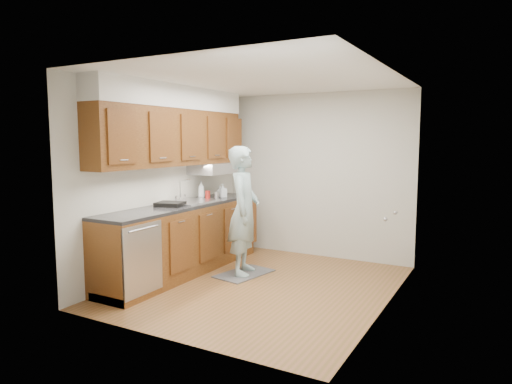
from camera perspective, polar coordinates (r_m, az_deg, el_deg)
floor at (r=5.74m, az=0.73°, el=-11.66°), size 3.50×3.50×0.00m
ceiling at (r=5.50m, az=0.77°, el=13.93°), size 3.50×3.50×0.00m
wall_left at (r=6.32m, az=-11.33°, el=1.48°), size 0.02×3.50×2.50m
wall_right at (r=4.96m, az=16.23°, el=0.00°), size 0.02×3.50×2.50m
wall_back at (r=7.06m, az=7.46°, el=2.07°), size 3.00×0.02×2.50m
counter at (r=6.24m, az=-9.07°, el=-5.59°), size 0.64×2.80×1.30m
upper_cabinets at (r=6.23m, az=-10.01°, el=7.88°), size 0.47×2.80×1.21m
closet_door at (r=5.28m, az=16.75°, el=-2.10°), size 0.02×1.22×2.05m
floor_mat at (r=6.22m, az=-1.49°, el=-10.16°), size 0.60×0.86×0.01m
person at (r=6.01m, az=-1.52°, el=-1.26°), size 0.64×0.79×1.92m
soap_bottle_a at (r=6.75m, az=-6.84°, el=0.30°), size 0.12×0.12×0.25m
soap_bottle_b at (r=6.84m, az=-4.14°, el=0.20°), size 0.13×0.13×0.20m
soap_bottle_c at (r=6.96m, az=-4.51°, el=0.13°), size 0.15×0.15×0.16m
soda_can at (r=6.56m, az=-6.06°, el=-0.40°), size 0.09×0.09×0.13m
steel_can at (r=6.58m, az=-4.94°, el=-0.47°), size 0.08×0.08×0.11m
dish_rack at (r=5.99m, az=-10.69°, el=-1.50°), size 0.40×0.36×0.05m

